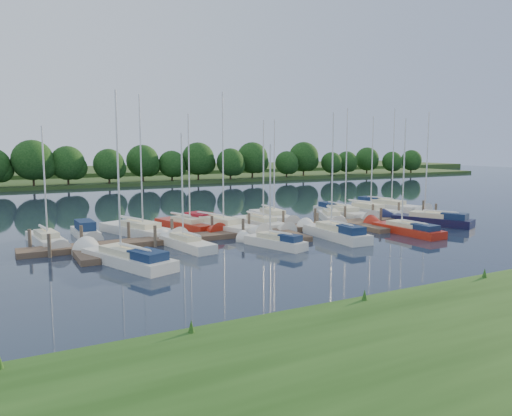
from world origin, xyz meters
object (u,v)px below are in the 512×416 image
sailboat_n_0 (47,242)px  motorboat (86,233)px  dock (278,231)px  sailboat_n_5 (262,225)px  sailboat_s_2 (274,243)px

sailboat_n_0 → motorboat: (3.11, 1.92, 0.07)m
dock → sailboat_n_5: size_ratio=4.02×
motorboat → sailboat_s_2: (11.49, -10.47, -0.03)m
motorboat → sailboat_n_5: 15.10m
motorboat → sailboat_s_2: 15.55m
sailboat_n_0 → sailboat_s_2: size_ratio=1.18×
sailboat_n_5 → sailboat_s_2: sailboat_n_5 is taller
dock → sailboat_s_2: (-3.12, -4.64, 0.12)m
dock → sailboat_s_2: 5.59m
motorboat → sailboat_n_5: size_ratio=0.55×
motorboat → sailboat_s_2: bearing=135.9°
dock → sailboat_n_0: size_ratio=4.34×
dock → sailboat_n_0: bearing=167.6°
dock → motorboat: size_ratio=7.35×
dock → sailboat_n_0: (-17.73, 3.91, 0.08)m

